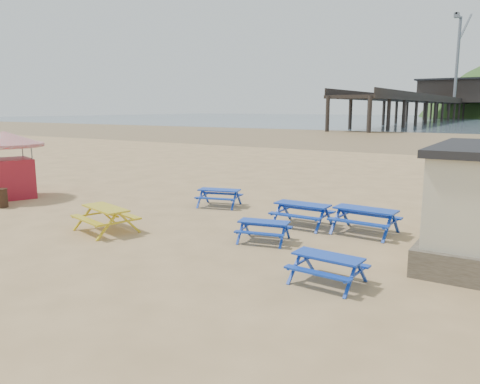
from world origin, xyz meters
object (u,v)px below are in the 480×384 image
Objects in this scene: picnic_table_blue_a at (219,198)px; litter_bin at (1,198)px; picnic_table_blue_b at (302,215)px; ice_cream_kiosk at (6,156)px; picnic_table_yellow at (106,219)px.

litter_bin is (-7.62, -5.05, 0.04)m from picnic_table_blue_a.
picnic_table_blue_a is at bearing 164.75° from picnic_table_blue_b.
picnic_table_blue_a is at bearing 42.27° from ice_cream_kiosk.
ice_cream_kiosk is at bearing -174.89° from picnic_table_blue_a.
picnic_table_blue_b is at bearing 17.76° from litter_bin.
picnic_table_blue_b is at bearing -31.34° from picnic_table_blue_a.
litter_bin is at bearing -162.11° from picnic_table_blue_b.
picnic_table_blue_a is 5.51m from picnic_table_yellow.
picnic_table_blue_a is 4.55m from picnic_table_blue_b.
ice_cream_kiosk is at bearing -169.95° from picnic_table_blue_b.
picnic_table_blue_b is (4.39, -1.21, 0.04)m from picnic_table_blue_a.
litter_bin is at bearing -162.42° from picnic_table_blue_a.
litter_bin is (1.75, -1.44, -1.54)m from ice_cream_kiosk.
litter_bin is (-6.71, 0.38, -0.01)m from picnic_table_yellow.
picnic_table_blue_b is 6.78m from picnic_table_yellow.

